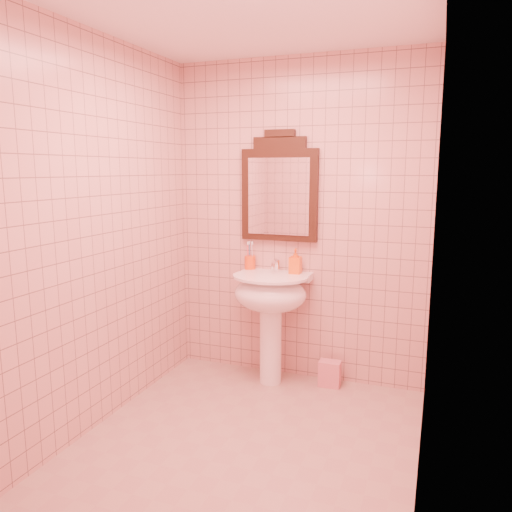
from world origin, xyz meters
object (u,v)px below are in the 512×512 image
at_px(soap_dispenser, 295,261).
at_px(mirror, 279,190).
at_px(toothbrush_cup, 250,262).
at_px(pedestal_sink, 270,301).
at_px(towel, 330,374).

bearing_deg(soap_dispenser, mirror, 154.09).
bearing_deg(soap_dispenser, toothbrush_cup, 171.08).
relative_size(pedestal_sink, towel, 4.33).
bearing_deg(soap_dispenser, pedestal_sink, -141.93).
bearing_deg(pedestal_sink, mirror, 90.00).
bearing_deg(pedestal_sink, soap_dispenser, 40.60).
distance_m(toothbrush_cup, towel, 1.07).
relative_size(pedestal_sink, mirror, 1.01).
xyz_separation_m(mirror, toothbrush_cup, (-0.24, -0.02, -0.58)).
height_order(pedestal_sink, towel, pedestal_sink).
distance_m(toothbrush_cup, soap_dispenser, 0.40).
distance_m(mirror, toothbrush_cup, 0.63).
bearing_deg(toothbrush_cup, mirror, 5.70).
relative_size(toothbrush_cup, towel, 1.01).
bearing_deg(mirror, toothbrush_cup, -174.30).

